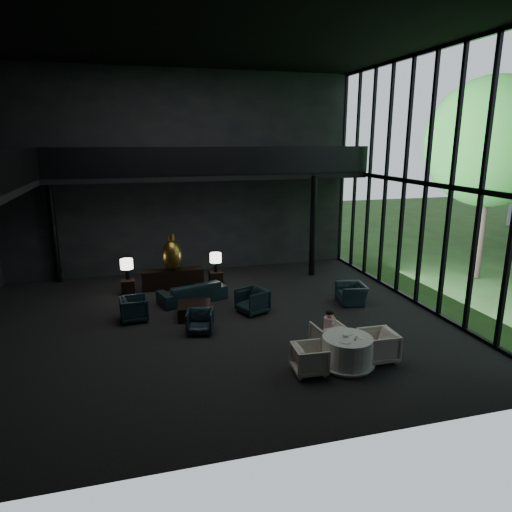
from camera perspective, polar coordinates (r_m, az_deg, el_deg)
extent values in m
cube|color=black|center=(13.83, -5.55, -8.47)|extent=(14.00, 12.00, 0.02)
cube|color=black|center=(13.03, -6.48, 26.01)|extent=(14.00, 12.00, 0.02)
cube|color=black|center=(18.75, -9.02, 10.06)|extent=(14.00, 0.04, 8.00)
cube|color=black|center=(7.03, 2.05, 3.26)|extent=(14.00, 0.04, 8.00)
cube|color=black|center=(17.90, -5.43, 9.97)|extent=(12.00, 2.00, 0.25)
cube|color=black|center=(12.95, -28.75, 9.30)|extent=(0.06, 12.00, 1.00)
cube|color=black|center=(16.88, -4.88, 11.76)|extent=(12.00, 0.06, 1.00)
cylinder|color=black|center=(18.83, -23.98, 2.86)|extent=(0.24, 0.24, 4.00)
cylinder|color=black|center=(18.26, 7.13, 3.68)|extent=(0.24, 0.24, 4.00)
cylinder|color=#382D23|center=(19.79, 26.39, 4.44)|extent=(0.36, 0.36, 4.90)
sphere|color=#2B5E21|center=(19.58, 27.31, 12.52)|extent=(4.80, 4.80, 4.80)
cube|color=black|center=(17.12, -10.35, -2.84)|extent=(2.24, 0.51, 0.71)
ellipsoid|color=olive|center=(16.82, -10.47, 0.09)|extent=(0.72, 0.72, 1.12)
cylinder|color=olive|center=(16.67, -10.58, 2.33)|extent=(0.25, 0.25, 0.23)
cube|color=black|center=(16.92, -15.69, -3.72)|extent=(0.47, 0.47, 0.51)
cylinder|color=black|center=(16.88, -15.79, -2.17)|extent=(0.13, 0.13, 0.38)
cylinder|color=white|center=(16.78, -15.87, -0.97)|extent=(0.44, 0.44, 0.35)
cube|color=black|center=(17.30, -5.04, -2.79)|extent=(0.48, 0.48, 0.53)
cylinder|color=black|center=(17.13, -5.05, -1.38)|extent=(0.13, 0.13, 0.38)
cylinder|color=white|center=(17.04, -5.07, -0.21)|extent=(0.43, 0.43, 0.35)
imported|color=#213740|center=(15.63, -7.95, -3.91)|extent=(2.61, 1.44, 0.98)
imported|color=#142D42|center=(14.37, -14.98, -6.21)|extent=(0.84, 0.88, 0.85)
imported|color=#152330|center=(14.46, -0.47, -5.32)|extent=(1.16, 1.20, 0.96)
imported|color=#1B3045|center=(13.15, -7.04, -8.09)|extent=(0.83, 0.79, 0.71)
imported|color=black|center=(15.65, 11.87, -4.34)|extent=(0.75, 1.04, 0.83)
cube|color=black|center=(14.32, -7.69, -6.76)|extent=(1.12, 1.12, 0.44)
cylinder|color=white|center=(11.47, 11.31, -11.65)|extent=(1.21, 1.21, 0.75)
cone|color=white|center=(11.62, 11.23, -13.09)|extent=(1.37, 1.37, 0.10)
imported|color=silver|center=(12.27, 8.96, -9.71)|extent=(0.80, 0.75, 0.77)
imported|color=beige|center=(11.88, 15.02, -10.46)|extent=(0.87, 0.93, 0.93)
imported|color=silver|center=(11.02, 6.72, -12.51)|extent=(0.76, 0.80, 0.78)
cylinder|color=pink|center=(12.17, 9.15, -8.51)|extent=(0.29, 0.29, 0.42)
sphere|color=#D8A884|center=(12.05, 9.21, -7.13)|extent=(0.21, 0.21, 0.21)
ellipsoid|color=black|center=(12.04, 9.22, -7.00)|extent=(0.22, 0.22, 0.15)
cylinder|color=white|center=(11.06, 11.14, -10.47)|extent=(0.33, 0.33, 0.02)
cylinder|color=white|center=(11.52, 11.70, -9.46)|extent=(0.26, 0.26, 0.01)
cylinder|color=white|center=(11.35, 12.95, -9.93)|extent=(0.16, 0.16, 0.01)
cylinder|color=white|center=(11.31, 12.41, -9.79)|extent=(0.08, 0.08, 0.06)
ellipsoid|color=white|center=(11.33, 11.13, -9.69)|extent=(0.15, 0.15, 0.08)
cylinder|color=#99999E|center=(11.17, 12.27, -10.13)|extent=(0.06, 0.06, 0.06)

